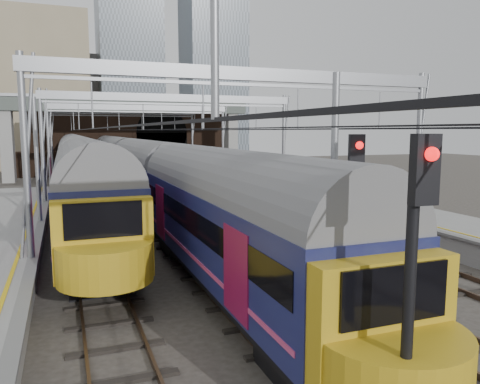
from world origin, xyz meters
name	(u,v)px	position (x,y,z in m)	size (l,w,h in m)	color
ground	(373,350)	(0.00, 0.00, 0.00)	(160.00, 160.00, 0.00)	#38332D
tracks	(204,230)	(0.00, 15.00, 0.02)	(14.40, 80.00, 0.22)	#4C3828
overhead_line	(175,113)	(0.00, 21.49, 6.57)	(16.80, 80.00, 8.00)	gray
retaining_wall	(133,139)	(1.40, 51.93, 4.33)	(28.00, 2.75, 9.00)	black
overbridge	(127,115)	(0.00, 46.00, 7.27)	(28.00, 3.00, 9.25)	gray
city_skyline	(123,58)	(2.73, 70.48, 17.09)	(37.50, 27.50, 60.00)	tan
train_main	(130,167)	(-2.00, 29.61, 2.51)	(2.83, 65.47, 4.86)	black
train_second	(75,160)	(-6.00, 39.41, 2.61)	(3.00, 69.33, 5.09)	black
signal_near_left	(413,276)	(-2.40, -3.99, 3.35)	(0.40, 0.48, 5.38)	black
signal_near_centre	(352,214)	(-0.25, 0.72, 3.33)	(0.42, 0.48, 5.34)	black
equip_cover_a	(323,309)	(0.18, 2.70, 0.05)	(0.82, 0.58, 0.10)	#162CAA
equip_cover_b	(270,317)	(-1.60, 2.69, 0.05)	(0.85, 0.60, 0.10)	#162CAA
equip_cover_c	(405,295)	(3.35, 2.80, 0.05)	(0.83, 0.59, 0.10)	#162CAA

